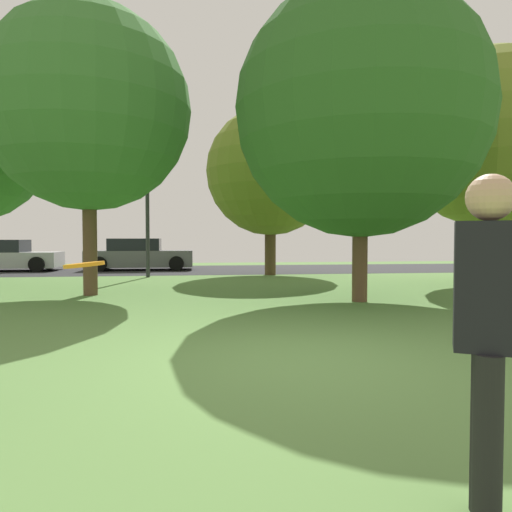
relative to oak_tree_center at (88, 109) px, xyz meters
The scene contains 11 objects.
ground_plane 9.04m from the oak_tree_center, 61.50° to the right, with size 44.00×44.00×0.00m, color #5B8442.
road_strip 10.89m from the oak_tree_center, 67.88° to the left, with size 44.00×6.40×0.01m, color #28282B.
oak_tree_center is the anchor object (origin of this frame).
oak_tree_left 11.45m from the oak_tree_center, ahead, with size 5.30×5.30×7.04m.
oak_tree_right 8.06m from the oak_tree_center, 46.86° to the left, with size 4.89×4.89×6.41m.
maple_tree_far 6.55m from the oak_tree_center, 17.91° to the right, with size 5.58×5.58×7.01m.
person_catcher 11.43m from the oak_tree_center, 68.63° to the right, with size 0.39×0.35×1.74m.
frisbee_disc 9.67m from the oak_tree_center, 78.80° to the right, with size 0.28×0.28×0.05m.
parked_car_silver 11.67m from the oak_tree_center, 120.23° to the left, with size 4.54×2.03×1.34m.
parked_car_grey 10.20m from the oak_tree_center, 88.81° to the left, with size 4.57×2.07×1.40m.
street_lamp_post 5.91m from the oak_tree_center, 80.17° to the left, with size 0.14×0.14×4.50m, color #2D2D33.
Camera 1 is at (-1.23, -5.43, 1.42)m, focal length 33.59 mm.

